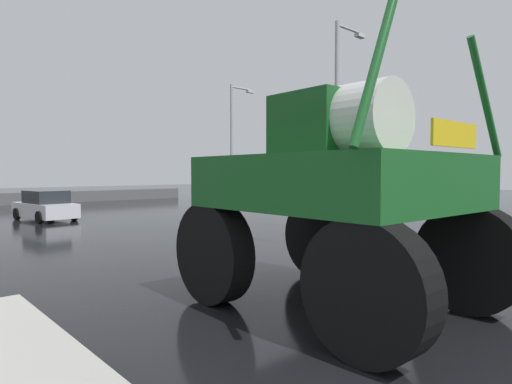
{
  "coord_description": "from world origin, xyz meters",
  "views": [
    {
      "loc": [
        -6.27,
        2.52,
        2.43
      ],
      "look_at": [
        0.17,
        9.66,
        1.99
      ],
      "focal_mm": 30.28,
      "sensor_mm": 36.0,
      "label": 1
    }
  ],
  "objects_px": {
    "oversize_sprayer": "(338,193)",
    "sedan_ahead": "(45,206)",
    "traffic_signal_near_right": "(321,154)",
    "streetlight_near_right": "(339,117)",
    "streetlight_far_right": "(233,142)"
  },
  "relations": [
    {
      "from": "oversize_sprayer",
      "to": "sedan_ahead",
      "type": "relative_size",
      "value": 1.25
    },
    {
      "from": "sedan_ahead",
      "to": "streetlight_far_right",
      "type": "bearing_deg",
      "value": -114.98
    },
    {
      "from": "oversize_sprayer",
      "to": "traffic_signal_near_right",
      "type": "xyz_separation_m",
      "value": [
        4.5,
        4.09,
        0.95
      ]
    },
    {
      "from": "oversize_sprayer",
      "to": "sedan_ahead",
      "type": "xyz_separation_m",
      "value": [
        0.47,
        18.72,
        -1.35
      ]
    },
    {
      "from": "oversize_sprayer",
      "to": "sedan_ahead",
      "type": "height_order",
      "value": "oversize_sprayer"
    },
    {
      "from": "streetlight_near_right",
      "to": "streetlight_far_right",
      "type": "height_order",
      "value": "streetlight_near_right"
    },
    {
      "from": "streetlight_far_right",
      "to": "oversize_sprayer",
      "type": "bearing_deg",
      "value": -123.37
    },
    {
      "from": "sedan_ahead",
      "to": "traffic_signal_near_right",
      "type": "height_order",
      "value": "traffic_signal_near_right"
    },
    {
      "from": "sedan_ahead",
      "to": "traffic_signal_near_right",
      "type": "distance_m",
      "value": 15.35
    },
    {
      "from": "sedan_ahead",
      "to": "streetlight_near_right",
      "type": "height_order",
      "value": "streetlight_near_right"
    },
    {
      "from": "sedan_ahead",
      "to": "streetlight_near_right",
      "type": "relative_size",
      "value": 0.5
    },
    {
      "from": "oversize_sprayer",
      "to": "streetlight_far_right",
      "type": "relative_size",
      "value": 0.69
    },
    {
      "from": "traffic_signal_near_right",
      "to": "streetlight_far_right",
      "type": "bearing_deg",
      "value": 63.38
    },
    {
      "from": "streetlight_near_right",
      "to": "streetlight_far_right",
      "type": "bearing_deg",
      "value": 77.28
    },
    {
      "from": "traffic_signal_near_right",
      "to": "streetlight_near_right",
      "type": "xyz_separation_m",
      "value": [
        3.63,
        2.07,
        1.7
      ]
    }
  ]
}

